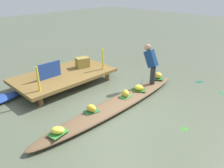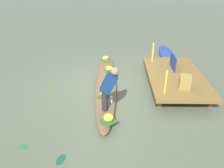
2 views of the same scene
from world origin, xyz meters
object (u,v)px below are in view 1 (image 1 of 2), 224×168
Objects in this scene: water_bottle at (141,82)px; produce_crate at (83,62)px; banana_bunch_2 at (91,108)px; banana_bunch_3 at (58,130)px; banana_bunch_4 at (158,75)px; banana_bunch_1 at (139,88)px; banana_bunch_0 at (126,93)px; market_banner at (50,70)px; vendor_person at (151,62)px; vendor_boat at (116,105)px.

water_bottle is 0.46× the size of produce_crate.
banana_bunch_2 is 0.92× the size of banana_bunch_3.
banana_bunch_4 is (2.96, 0.06, 0.01)m from banana_bunch_2.
banana_bunch_1 is at bearing -2.44° from banana_bunch_2.
market_banner is at bearing 113.31° from banana_bunch_0.
banana_bunch_4 is 0.21× the size of vendor_person.
banana_bunch_4 is 2.64m from produce_crate.
produce_crate reaches higher than banana_bunch_1.
banana_bunch_1 is 0.92× the size of banana_bunch_3.
water_bottle is (3.21, 0.27, 0.02)m from banana_bunch_3.
produce_crate is (1.56, 2.28, 0.27)m from banana_bunch_2.
produce_crate is at bearing 95.41° from banana_bunch_1.
banana_bunch_1 is at bearing -84.59° from produce_crate.
vendor_person is at bearing 1.17° from banana_bunch_2.
banana_bunch_0 is at bearing -169.46° from water_bottle.
banana_bunch_3 is at bearing -175.10° from water_bottle.
vendor_boat is 2.52m from produce_crate.
banana_bunch_3 is at bearing -176.85° from banana_bunch_4.
market_banner is (-2.26, 2.16, -0.25)m from vendor_person.
banana_bunch_1 is at bearing -1.39° from banana_bunch_0.
banana_bunch_1 is 1.30× the size of water_bottle.
vendor_person is (1.69, 0.13, 0.79)m from vendor_boat.
market_banner reaches higher than banana_bunch_2.
vendor_boat is 0.45m from banana_bunch_0.
banana_bunch_3 is (-2.85, -0.09, -0.01)m from banana_bunch_1.
banana_bunch_3 is at bearing -177.48° from banana_bunch_0.
market_banner is (-0.57, 2.29, 0.53)m from vendor_boat.
banana_bunch_2 is 2.55m from vendor_person.
water_bottle reaches higher than banana_bunch_3.
banana_bunch_3 is 1.40× the size of water_bottle.
vendor_boat is at bearing -76.08° from market_banner.
banana_bunch_2 is at bearing -176.96° from water_bottle.
produce_crate reaches higher than water_bottle.
vendor_person reaches higher than produce_crate.
banana_bunch_3 is at bearing -118.63° from market_banner.
water_bottle is at bearing 4.90° from banana_bunch_3.
market_banner is (-0.98, 2.27, 0.34)m from banana_bunch_0.
banana_bunch_1 is at bearing -55.81° from market_banner.
vendor_person is 2.76× the size of produce_crate.
vendor_person is (2.48, 0.05, 0.60)m from banana_bunch_2.
banana_bunch_1 is at bearing 1.73° from banana_bunch_3.
water_bottle is at bearing 176.31° from banana_bunch_4.
banana_bunch_2 is (-0.79, 0.08, 0.19)m from vendor_boat.
vendor_boat is 1.01m from banana_bunch_1.
banana_bunch_1 reaches higher than banana_bunch_3.
banana_bunch_4 is 1.27× the size of water_bottle.
banana_bunch_1 is 2.38m from produce_crate.
water_bottle is at bearing 7.11° from vendor_boat.
vendor_person is (3.55, 0.21, 0.62)m from banana_bunch_3.
banana_bunch_0 is 1.01× the size of banana_bunch_4.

